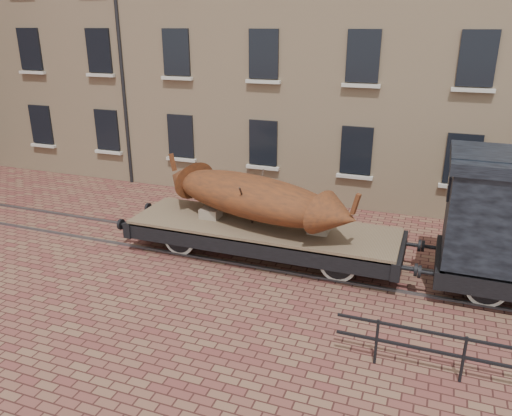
% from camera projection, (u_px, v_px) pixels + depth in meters
% --- Properties ---
extents(ground, '(90.00, 90.00, 0.00)m').
position_uv_depth(ground, '(287.00, 261.00, 14.35)').
color(ground, brown).
extents(warehouse_cream, '(40.00, 10.19, 14.00)m').
position_uv_depth(warehouse_cream, '(437.00, 8.00, 19.72)').
color(warehouse_cream, '#E0B98B').
rests_on(warehouse_cream, ground).
extents(rail_track, '(30.00, 1.52, 0.06)m').
position_uv_depth(rail_track, '(287.00, 260.00, 14.34)').
color(rail_track, '#59595E').
rests_on(rail_track, ground).
extents(flatcar_wagon, '(8.64, 2.34, 1.30)m').
position_uv_depth(flatcar_wagon, '(263.00, 231.00, 14.31)').
color(flatcar_wagon, brown).
rests_on(flatcar_wagon, ground).
extents(iron_boat, '(6.51, 3.43, 1.58)m').
position_uv_depth(iron_boat, '(252.00, 196.00, 14.06)').
color(iron_boat, brown).
rests_on(iron_boat, flatcar_wagon).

